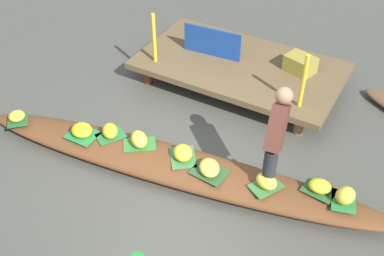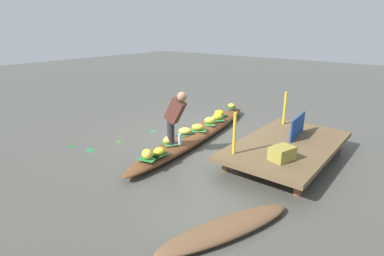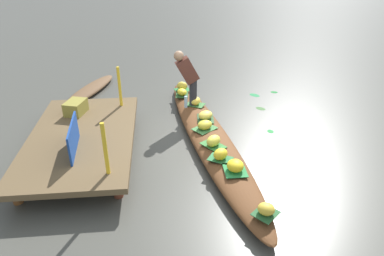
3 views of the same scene
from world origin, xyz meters
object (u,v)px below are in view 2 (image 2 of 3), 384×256
at_px(vendor_person, 175,115).
at_px(moored_boat, 226,228).
at_px(banana_bunch_3, 198,127).
at_px(banana_bunch_7, 185,131).
at_px(produce_crate, 282,153).
at_px(water_bottle, 180,139).
at_px(banana_bunch_0, 231,106).
at_px(banana_bunch_8, 169,140).
at_px(banana_bunch_2, 147,154).
at_px(banana_bunch_4, 218,117).
at_px(vendor_boat, 198,133).
at_px(banana_bunch_5, 210,120).
at_px(banana_bunch_1, 219,113).
at_px(banana_bunch_6, 159,151).
at_px(market_banner, 298,126).

bearing_deg(vendor_person, moored_boat, 55.98).
bearing_deg(banana_bunch_3, banana_bunch_7, -8.84).
bearing_deg(produce_crate, water_bottle, -80.88).
distance_m(banana_bunch_0, banana_bunch_8, 3.53).
bearing_deg(water_bottle, banana_bunch_0, -167.39).
distance_m(banana_bunch_2, banana_bunch_4, 3.05).
distance_m(banana_bunch_3, vendor_person, 1.26).
distance_m(vendor_boat, banana_bunch_8, 1.23).
xyz_separation_m(banana_bunch_3, banana_bunch_5, (-0.62, -0.07, 0.01)).
relative_size(vendor_boat, banana_bunch_1, 19.38).
bearing_deg(moored_boat, banana_bunch_6, -92.24).
relative_size(banana_bunch_2, banana_bunch_5, 0.82).
bearing_deg(water_bottle, banana_bunch_7, -150.18).
relative_size(vendor_person, water_bottle, 4.82).
distance_m(vendor_boat, banana_bunch_0, 2.33).
relative_size(banana_bunch_8, produce_crate, 0.61).
bearing_deg(banana_bunch_1, banana_bunch_5, 15.55).
distance_m(moored_boat, banana_bunch_6, 2.44).
bearing_deg(banana_bunch_6, vendor_person, -172.00).
bearing_deg(moored_boat, banana_bunch_3, -114.98).
distance_m(banana_bunch_1, banana_bunch_3, 1.42).
relative_size(banana_bunch_4, banana_bunch_6, 1.00).
xyz_separation_m(banana_bunch_3, banana_bunch_8, (1.11, 0.06, 0.01)).
height_order(banana_bunch_1, banana_bunch_4, banana_bunch_4).
xyz_separation_m(banana_bunch_4, water_bottle, (2.05, 0.39, 0.03)).
height_order(vendor_boat, banana_bunch_1, banana_bunch_1).
distance_m(banana_bunch_5, banana_bunch_6, 2.33).
xyz_separation_m(banana_bunch_3, banana_bunch_6, (1.68, 0.31, -0.01)).
xyz_separation_m(banana_bunch_7, market_banner, (-1.16, 2.27, 0.28)).
relative_size(vendor_person, market_banner, 1.24).
bearing_deg(vendor_boat, banana_bunch_1, -178.77).
bearing_deg(banana_bunch_3, banana_bunch_0, -168.51).
bearing_deg(banana_bunch_7, market_banner, 117.12).
bearing_deg(banana_bunch_1, banana_bunch_2, 9.56).
bearing_deg(produce_crate, market_banner, -170.07).
xyz_separation_m(banana_bunch_3, water_bottle, (1.00, 0.27, 0.04)).
bearing_deg(vendor_person, produce_crate, 101.05).
height_order(banana_bunch_6, water_bottle, water_bottle).
xyz_separation_m(banana_bunch_5, vendor_person, (1.71, 0.30, 0.59)).
bearing_deg(banana_bunch_8, banana_bunch_0, -171.20).
distance_m(banana_bunch_3, water_bottle, 1.04).
relative_size(banana_bunch_1, market_banner, 0.30).
distance_m(banana_bunch_4, banana_bunch_6, 2.76).
distance_m(banana_bunch_0, banana_bunch_3, 2.43).
bearing_deg(water_bottle, vendor_boat, -162.73).
relative_size(vendor_boat, water_bottle, 22.40).
bearing_deg(vendor_person, banana_bunch_7, -156.88).
distance_m(banana_bunch_2, water_bottle, 0.97).
distance_m(banana_bunch_5, banana_bunch_7, 1.03).
relative_size(banana_bunch_7, market_banner, 0.32).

